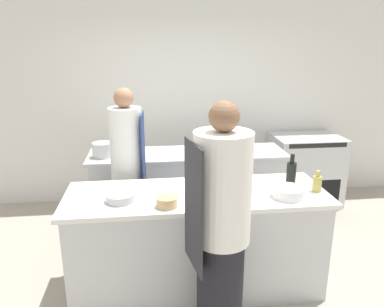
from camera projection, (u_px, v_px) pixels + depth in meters
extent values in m
plane|color=#A89E8E|center=(196.00, 284.00, 3.49)|extent=(16.00, 16.00, 0.00)
cube|color=silver|center=(177.00, 100.00, 5.12)|extent=(8.00, 0.06, 2.80)
cube|color=silver|center=(197.00, 242.00, 3.37)|extent=(2.17, 0.75, 0.88)
cube|color=white|center=(197.00, 195.00, 3.24)|extent=(2.26, 0.78, 0.04)
cube|color=silver|center=(188.00, 190.00, 4.54)|extent=(2.22, 0.62, 0.88)
cube|color=silver|center=(188.00, 154.00, 4.41)|extent=(2.31, 0.64, 0.04)
cube|color=silver|center=(305.00, 169.00, 5.21)|extent=(0.91, 0.67, 0.93)
cube|color=black|center=(313.00, 192.00, 4.96)|extent=(0.73, 0.01, 0.33)
cube|color=black|center=(318.00, 146.00, 4.78)|extent=(0.77, 0.01, 0.06)
cylinder|color=black|center=(220.00, 290.00, 2.75)|extent=(0.34, 0.34, 0.83)
cylinder|color=white|center=(222.00, 188.00, 2.52)|extent=(0.40, 0.40, 0.78)
cube|color=#2D2D33|center=(193.00, 207.00, 2.49)|extent=(0.08, 0.38, 0.89)
sphere|color=brown|center=(224.00, 116.00, 2.38)|extent=(0.20, 0.20, 0.20)
cylinder|color=black|center=(130.00, 215.00, 3.96)|extent=(0.28, 0.28, 0.80)
cylinder|color=silver|center=(126.00, 145.00, 3.74)|extent=(0.33, 0.33, 0.75)
cube|color=navy|center=(143.00, 155.00, 3.78)|extent=(0.03, 0.31, 0.85)
sphere|color=#9E7051|center=(124.00, 98.00, 3.60)|extent=(0.20, 0.20, 0.20)
cylinder|color=#5B2319|center=(236.00, 193.00, 3.02)|extent=(0.09, 0.09, 0.16)
cylinder|color=#5B2319|center=(236.00, 180.00, 2.99)|extent=(0.04, 0.04, 0.06)
cylinder|color=#19471E|center=(198.00, 174.00, 3.48)|extent=(0.06, 0.06, 0.13)
cylinder|color=#19471E|center=(198.00, 165.00, 3.46)|extent=(0.03, 0.03, 0.05)
cylinder|color=black|center=(291.00, 174.00, 3.38)|extent=(0.09, 0.09, 0.21)
cylinder|color=black|center=(292.00, 159.00, 3.34)|extent=(0.04, 0.04, 0.08)
cylinder|color=#B2A84C|center=(317.00, 184.00, 3.24)|extent=(0.08, 0.08, 0.13)
cylinder|color=#B2A84C|center=(318.00, 174.00, 3.22)|extent=(0.04, 0.04, 0.05)
cylinder|color=white|center=(288.00, 192.00, 3.13)|extent=(0.27, 0.27, 0.08)
cylinder|color=#B7BABC|center=(120.00, 197.00, 3.05)|extent=(0.24, 0.24, 0.07)
cylinder|color=tan|center=(167.00, 202.00, 2.95)|extent=(0.17, 0.17, 0.08)
cylinder|color=white|center=(223.00, 200.00, 2.96)|extent=(0.08, 0.08, 0.09)
cylinder|color=silver|center=(103.00, 150.00, 4.22)|extent=(0.23, 0.23, 0.16)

